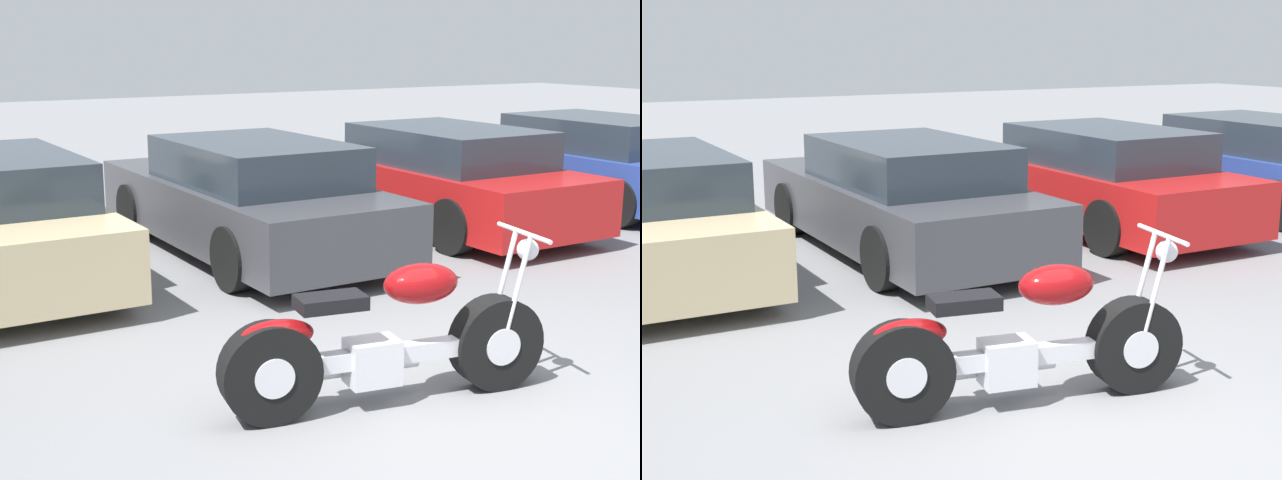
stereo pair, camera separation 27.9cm
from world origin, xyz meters
The scene contains 5 objects.
ground_plane centered at (0.00, 0.00, 0.00)m, with size 60.00×60.00×0.00m, color slate.
motorcycle centered at (-0.31, 0.59, 0.42)m, with size 2.27×0.84×1.10m.
parked_car_dark_grey centered at (0.81, 4.86, 0.62)m, with size 1.85×4.54×1.27m.
parked_car_red centered at (3.53, 4.92, 0.62)m, with size 1.85×4.54×1.27m.
parked_car_blue centered at (6.26, 4.96, 0.62)m, with size 1.85×4.54×1.27m.
Camera 1 is at (-3.51, -3.92, 2.38)m, focal length 50.00 mm.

